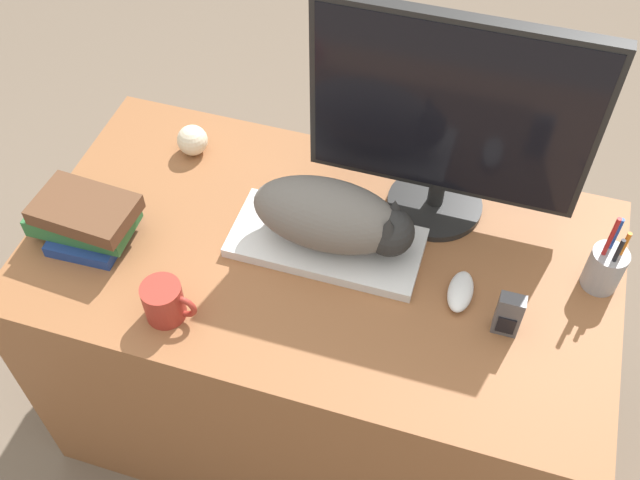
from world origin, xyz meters
TOP-DOWN VIEW (x-y plane):
  - desk at (0.00, 0.35)m, footprint 1.26×0.69m
  - keyboard at (0.01, 0.37)m, footprint 0.41×0.19m
  - cat at (0.03, 0.37)m, footprint 0.34×0.15m
  - monitor at (0.21, 0.55)m, footprint 0.57×0.21m
  - computer_mouse at (0.30, 0.32)m, footprint 0.05×0.10m
  - coffee_mug at (-0.24, 0.11)m, footprint 0.11×0.08m
  - pen_cup at (0.57, 0.44)m, footprint 0.07×0.07m
  - baseball at (-0.38, 0.56)m, footprint 0.07×0.07m
  - phone at (0.40, 0.27)m, footprint 0.05×0.03m
  - book_stack at (-0.49, 0.25)m, footprint 0.23×0.17m

SIDE VIEW (x-z plane):
  - desk at x=0.00m, z-range 0.00..0.71m
  - keyboard at x=0.01m, z-range 0.71..0.73m
  - computer_mouse at x=0.30m, z-range 0.71..0.74m
  - baseball at x=-0.38m, z-range 0.71..0.78m
  - coffee_mug at x=-0.24m, z-range 0.71..0.79m
  - phone at x=0.40m, z-range 0.71..0.81m
  - pen_cup at x=0.57m, z-range 0.66..0.86m
  - book_stack at x=-0.49m, z-range 0.71..0.82m
  - cat at x=0.03m, z-range 0.73..0.89m
  - monitor at x=0.21m, z-range 0.72..1.22m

